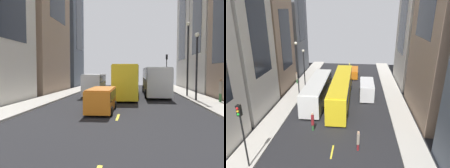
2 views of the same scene
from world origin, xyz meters
The scene contains 21 objects.
ground_plane centered at (0.00, 0.00, 0.00)m, with size 42.46×42.46×0.00m, color black.
sidewalk_west centered at (-7.86, 0.00, 0.07)m, with size 2.75×44.00×0.15m, color #B2ADA3.
sidewalk_east centered at (7.86, 0.00, 0.07)m, with size 2.75×44.00×0.15m, color #B2ADA3.
lane_stripe_1 centered at (0.00, -12.60, 0.01)m, with size 0.16×2.00×0.01m, color yellow.
lane_stripe_2 centered at (0.00, -4.20, 0.01)m, with size 0.16×2.00×0.01m, color yellow.
lane_stripe_3 centered at (0.00, 4.20, 0.01)m, with size 0.16×2.00×0.01m, color yellow.
lane_stripe_4 centered at (0.00, 12.60, 0.01)m, with size 0.16×2.00×0.01m, color yellow.
lane_stripe_5 centered at (0.00, 21.00, 0.01)m, with size 0.16×2.00×0.01m, color yellow.
building_west_1 centered at (-13.11, -5.29, 11.82)m, with size 7.43×8.07×23.63m.
building_west_2 centered at (-12.43, 3.41, 8.33)m, with size 6.07×8.13×16.66m.
building_east_2 centered at (13.84, 8.35, 12.45)m, with size 8.90×9.97×24.90m.
city_bus_white centered at (-3.56, -1.46, 2.01)m, with size 2.80×11.59×3.35m.
streetcar_yellow centered at (-0.17, -0.95, 2.13)m, with size 2.70×14.99×3.59m.
delivery_van_white centered at (3.61, 0.81, 1.51)m, with size 2.25×5.00×2.58m.
car_orange_0 centered at (1.30, 10.80, 1.01)m, with size 1.88×4.53×1.72m.
pedestrian_crossing_mid centered at (2.45, -12.09, 1.16)m, with size 0.29×0.29×2.13m.
pedestrian_walking_far centered at (-8.79, 5.55, 1.28)m, with size 0.31×0.31×2.09m.
pedestrian_crossing_near centered at (-2.64, -9.11, 1.17)m, with size 0.33×0.33×2.19m.
traffic_light_near_corner centered at (-6.88, -15.39, 4.21)m, with size 0.32×0.44×5.83m.
streetlamp_near centered at (-6.98, 0.56, 5.12)m, with size 0.44×0.44×8.28m.
streetlamp_far centered at (-6.98, 4.32, 4.15)m, with size 0.44×0.44×6.46m.
Camera 2 is at (2.24, -28.77, 12.95)m, focal length 33.00 mm.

